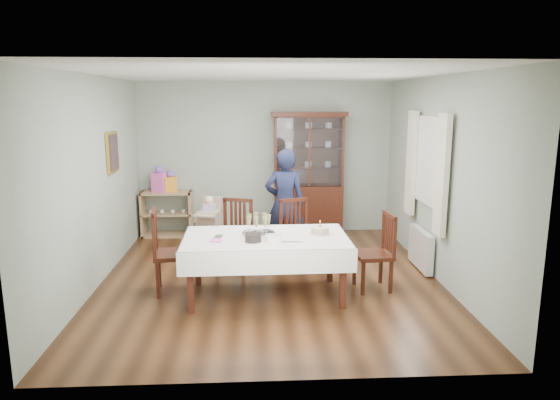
{
  "coord_description": "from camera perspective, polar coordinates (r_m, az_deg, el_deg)",
  "views": [
    {
      "loc": [
        -0.21,
        -6.41,
        2.4
      ],
      "look_at": [
        0.14,
        0.2,
        1.05
      ],
      "focal_mm": 32.0,
      "sensor_mm": 36.0,
      "label": 1
    }
  ],
  "objects": [
    {
      "name": "cake_knife",
      "position": [
        5.81,
        1.16,
        -4.81
      ],
      "size": [
        0.3,
        0.06,
        0.01
      ],
      "primitive_type": "cube",
      "rotation": [
        0.0,
        0.0,
        -0.12
      ],
      "color": "silver",
      "rests_on": "dining_table"
    },
    {
      "name": "chair_end_left",
      "position": [
        6.47,
        -12.2,
        -7.53
      ],
      "size": [
        0.54,
        0.54,
        1.06
      ],
      "rotation": [
        0.0,
        0.0,
        1.71
      ],
      "color": "#411810",
      "rests_on": "floor"
    },
    {
      "name": "birthday_cake",
      "position": [
        6.15,
        4.6,
        -3.51
      ],
      "size": [
        0.26,
        0.26,
        0.18
      ],
      "color": "white",
      "rests_on": "dining_table"
    },
    {
      "name": "radiator",
      "position": [
        7.42,
        15.78,
        -5.36
      ],
      "size": [
        0.1,
        0.8,
        0.55
      ],
      "primitive_type": "cube",
      "color": "white",
      "rests_on": "floor"
    },
    {
      "name": "china_cabinet",
      "position": [
        8.82,
        3.24,
        3.17
      ],
      "size": [
        1.3,
        0.48,
        2.18
      ],
      "color": "#411810",
      "rests_on": "floor"
    },
    {
      "name": "plate_stack_white",
      "position": [
        5.8,
        -0.77,
        -4.46
      ],
      "size": [
        0.24,
        0.24,
        0.08
      ],
      "primitive_type": "cylinder",
      "rotation": [
        0.0,
        0.0,
        -0.29
      ],
      "color": "white",
      "rests_on": "dining_table"
    },
    {
      "name": "chair_far_left",
      "position": [
        7.12,
        -5.22,
        -5.7
      ],
      "size": [
        0.56,
        0.56,
        1.01
      ],
      "rotation": [
        0.0,
        0.0,
        -0.28
      ],
      "color": "#411810",
      "rests_on": "floor"
    },
    {
      "name": "woman",
      "position": [
        7.58,
        0.54,
        -0.42
      ],
      "size": [
        0.61,
        0.4,
        1.67
      ],
      "primitive_type": "imported",
      "rotation": [
        0.0,
        0.0,
        3.14
      ],
      "color": "#161A32",
      "rests_on": "floor"
    },
    {
      "name": "curtain_right",
      "position": [
        7.76,
        14.79,
        4.11
      ],
      "size": [
        0.07,
        0.3,
        1.55
      ],
      "primitive_type": "cube",
      "color": "silver",
      "rests_on": "room_shell"
    },
    {
      "name": "plate_stack_dark",
      "position": [
        5.85,
        -3.1,
        -4.3
      ],
      "size": [
        0.22,
        0.22,
        0.09
      ],
      "primitive_type": "cylinder",
      "rotation": [
        0.0,
        0.0,
        -0.12
      ],
      "color": "black",
      "rests_on": "dining_table"
    },
    {
      "name": "champagne_tray",
      "position": [
        6.14,
        -2.48,
        -3.26
      ],
      "size": [
        0.41,
        0.41,
        0.25
      ],
      "color": "silver",
      "rests_on": "dining_table"
    },
    {
      "name": "window",
      "position": [
        7.19,
        16.77,
        4.24
      ],
      "size": [
        0.04,
        1.02,
        1.22
      ],
      "primitive_type": "cube",
      "color": "white",
      "rests_on": "room_shell"
    },
    {
      "name": "dining_table",
      "position": [
        6.17,
        -1.62,
        -7.55
      ],
      "size": [
        2.02,
        1.18,
        0.76
      ],
      "rotation": [
        0.0,
        0.0,
        0.02
      ],
      "color": "#411810",
      "rests_on": "floor"
    },
    {
      "name": "floor",
      "position": [
        6.85,
        -1.11,
        -8.99
      ],
      "size": [
        5.0,
        5.0,
        0.0
      ],
      "primitive_type": "plane",
      "color": "#593319",
      "rests_on": "ground"
    },
    {
      "name": "high_chair",
      "position": [
        7.82,
        -7.99,
        -3.66
      ],
      "size": [
        0.53,
        0.53,
        0.94
      ],
      "rotation": [
        0.0,
        0.0,
        -0.33
      ],
      "color": "black",
      "rests_on": "floor"
    },
    {
      "name": "sideboard",
      "position": [
        9.05,
        -12.77,
        -1.54
      ],
      "size": [
        0.9,
        0.38,
        0.8
      ],
      "color": "tan",
      "rests_on": "floor"
    },
    {
      "name": "room_shell",
      "position": [
        6.98,
        -1.32,
        5.8
      ],
      "size": [
        5.0,
        5.0,
        5.0
      ],
      "color": "#9EAA99",
      "rests_on": "floor"
    },
    {
      "name": "curtain_left",
      "position": [
        6.61,
        18.03,
        2.69
      ],
      "size": [
        0.07,
        0.3,
        1.55
      ],
      "primitive_type": "cube",
      "color": "silver",
      "rests_on": "room_shell"
    },
    {
      "name": "gift_bag_pink",
      "position": [
        8.94,
        -13.63,
        2.19
      ],
      "size": [
        0.29,
        0.24,
        0.46
      ],
      "color": "#FF5DC1",
      "rests_on": "sideboard"
    },
    {
      "name": "napkin_stack",
      "position": [
        5.9,
        -7.31,
        -4.61
      ],
      "size": [
        0.15,
        0.15,
        0.02
      ],
      "primitive_type": "cube",
      "rotation": [
        0.0,
        0.0,
        -0.14
      ],
      "color": "#FF5DC1",
      "rests_on": "dining_table"
    },
    {
      "name": "chair_far_right",
      "position": [
        7.15,
        2.06,
        -5.6
      ],
      "size": [
        0.56,
        0.56,
        0.99
      ],
      "rotation": [
        0.0,
        0.0,
        0.29
      ],
      "color": "#411810",
      "rests_on": "floor"
    },
    {
      "name": "picture_frame",
      "position": [
        7.53,
        -18.6,
        5.2
      ],
      "size": [
        0.04,
        0.48,
        0.58
      ],
      "primitive_type": "cube",
      "color": "gold",
      "rests_on": "room_shell"
    },
    {
      "name": "cutlery",
      "position": [
        6.08,
        -7.4,
        -4.16
      ],
      "size": [
        0.14,
        0.18,
        0.01
      ],
      "primitive_type": null,
      "rotation": [
        0.0,
        0.0,
        -0.12
      ],
      "color": "silver",
      "rests_on": "dining_table"
    },
    {
      "name": "chair_end_right",
      "position": [
        6.53,
        10.69,
        -7.51
      ],
      "size": [
        0.48,
        0.48,
        0.98
      ],
      "rotation": [
        0.0,
        0.0,
        -1.47
      ],
      "color": "#411810",
      "rests_on": "floor"
    },
    {
      "name": "gift_bag_orange",
      "position": [
        8.91,
        -12.4,
        1.99
      ],
      "size": [
        0.23,
        0.19,
        0.38
      ],
      "color": "orange",
      "rests_on": "sideboard"
    }
  ]
}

